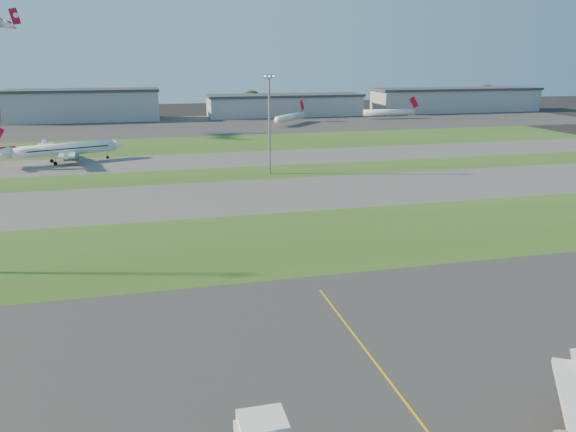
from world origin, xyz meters
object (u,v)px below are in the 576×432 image
object	(u,v)px
mini_jet_far	(389,112)
light_mast_centre	(269,118)
mini_jet_near	(290,117)
airliner_taxiing	(63,150)

from	to	relation	value
mini_jet_far	light_mast_centre	world-z (taller)	light_mast_centre
mini_jet_near	light_mast_centre	size ratio (longest dim) A/B	0.89
airliner_taxiing	light_mast_centre	size ratio (longest dim) A/B	1.32
airliner_taxiing	light_mast_centre	distance (m)	64.15
airliner_taxiing	mini_jet_near	distance (m)	118.42
airliner_taxiing	light_mast_centre	world-z (taller)	light_mast_centre
airliner_taxiing	mini_jet_far	world-z (taller)	airliner_taxiing
airliner_taxiing	mini_jet_far	bearing A→B (deg)	-167.38
airliner_taxiing	mini_jet_far	size ratio (longest dim) A/B	1.19
airliner_taxiing	mini_jet_near	world-z (taller)	airliner_taxiing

